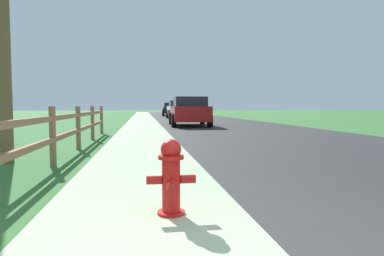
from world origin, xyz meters
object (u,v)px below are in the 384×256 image
(parked_suv_red, at_px, (189,111))
(parked_car_white, at_px, (179,109))
(fire_hydrant, at_px, (171,176))
(parked_car_black, at_px, (172,109))

(parked_suv_red, distance_m, parked_car_white, 10.61)
(fire_hydrant, distance_m, parked_suv_red, 14.82)
(parked_car_black, bearing_deg, fire_hydrant, -94.82)
(parked_suv_red, relative_size, parked_car_black, 0.88)
(fire_hydrant, relative_size, parked_car_black, 0.14)
(parked_car_white, height_order, parked_car_black, parked_car_white)
(parked_suv_red, bearing_deg, parked_car_black, 87.99)
(fire_hydrant, height_order, parked_suv_red, parked_suv_red)
(fire_hydrant, relative_size, parked_suv_red, 0.16)
(parked_car_black, bearing_deg, parked_suv_red, -92.01)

